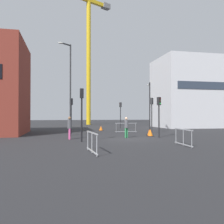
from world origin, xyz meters
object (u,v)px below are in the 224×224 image
at_px(streetlamp_tall, 69,83).
at_px(traffic_light_crosswalk, 82,106).
at_px(traffic_light_median, 120,111).
at_px(traffic_cone_by_barrier, 149,132).
at_px(traffic_cone_on_verge, 150,133).
at_px(pedestrian_waiting, 126,126).
at_px(traffic_cone_orange, 101,128).
at_px(streetlamp_short, 150,102).
at_px(pedestrian_walking, 70,126).
at_px(traffic_light_near, 159,110).
at_px(construction_crane, 88,43).
at_px(traffic_light_corner, 152,109).
at_px(traffic_light_verge, 71,110).

xyz_separation_m(streetlamp_tall, traffic_light_crosswalk, (0.71, -5.72, -2.38)).
bearing_deg(traffic_light_median, traffic_cone_by_barrier, -90.30).
bearing_deg(traffic_light_crosswalk, traffic_cone_on_verge, 27.91).
distance_m(pedestrian_waiting, traffic_cone_orange, 10.16).
relative_size(streetlamp_short, pedestrian_walking, 3.19).
bearing_deg(traffic_light_near, streetlamp_short, 75.19).
height_order(construction_crane, pedestrian_walking, construction_crane).
distance_m(pedestrian_waiting, traffic_cone_on_verge, 2.98).
height_order(construction_crane, streetlamp_tall, construction_crane).
height_order(traffic_light_crosswalk, pedestrian_walking, traffic_light_crosswalk).
bearing_deg(traffic_light_corner, streetlamp_tall, -173.22).
bearing_deg(traffic_cone_on_verge, traffic_light_crosswalk, -152.09).
bearing_deg(construction_crane, streetlamp_tall, -99.86).
distance_m(traffic_light_near, traffic_cone_orange, 11.19).
distance_m(streetlamp_tall, streetlamp_short, 10.61).
bearing_deg(traffic_light_crosswalk, traffic_light_median, 67.28).
bearing_deg(traffic_light_corner, pedestrian_waiting, -132.46).
xyz_separation_m(traffic_light_near, traffic_cone_on_verge, (-0.24, 1.48, -2.10)).
relative_size(traffic_light_verge, traffic_cone_by_barrier, 6.66).
bearing_deg(traffic_cone_orange, construction_crane, 88.75).
height_order(traffic_light_verge, traffic_cone_on_verge, traffic_light_verge).
bearing_deg(streetlamp_tall, construction_crane, 80.14).
height_order(traffic_light_corner, pedestrian_waiting, traffic_light_corner).
distance_m(streetlamp_tall, traffic_cone_by_barrier, 9.16).
distance_m(traffic_light_near, pedestrian_walking, 7.84).
height_order(traffic_light_crosswalk, traffic_cone_on_verge, traffic_light_crosswalk).
bearing_deg(traffic_cone_on_verge, pedestrian_waiting, -156.08).
height_order(traffic_light_crosswalk, traffic_light_verge, traffic_light_crosswalk).
relative_size(traffic_light_median, traffic_cone_orange, 6.21).
distance_m(construction_crane, traffic_light_crosswalk, 35.45).
distance_m(traffic_light_median, pedestrian_walking, 17.01).
relative_size(traffic_light_verge, traffic_light_near, 1.06).
bearing_deg(traffic_cone_by_barrier, construction_crane, 96.56).
relative_size(streetlamp_tall, traffic_cone_on_verge, 13.57).
distance_m(construction_crane, traffic_cone_by_barrier, 32.23).
bearing_deg(traffic_light_near, traffic_light_verge, 138.15).
xyz_separation_m(traffic_light_corner, traffic_cone_on_verge, (-1.38, -3.23, -2.28)).
relative_size(construction_crane, streetlamp_tall, 3.00).
relative_size(traffic_light_verge, traffic_light_corner, 0.98).
bearing_deg(streetlamp_short, traffic_cone_by_barrier, -110.90).
height_order(streetlamp_short, traffic_light_median, streetlamp_short).
height_order(streetlamp_short, pedestrian_walking, streetlamp_short).
bearing_deg(traffic_cone_on_verge, traffic_light_near, -80.73).
xyz_separation_m(traffic_cone_on_verge, traffic_cone_orange, (-3.21, 8.95, -0.01)).
height_order(streetlamp_tall, traffic_cone_by_barrier, streetlamp_tall).
height_order(construction_crane, traffic_light_crosswalk, construction_crane).
bearing_deg(traffic_light_corner, traffic_cone_on_verge, -113.23).
xyz_separation_m(streetlamp_short, traffic_light_crosswalk, (-8.97, -9.80, -0.92)).
bearing_deg(pedestrian_walking, traffic_cone_orange, 67.74).
bearing_deg(streetlamp_short, pedestrian_waiting, -123.54).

